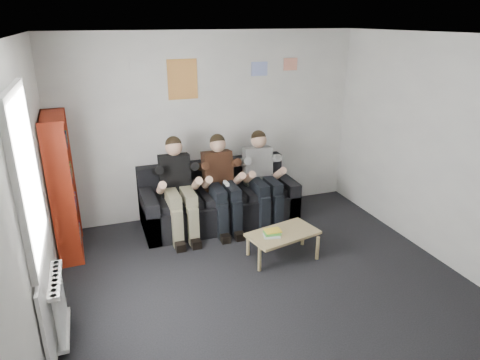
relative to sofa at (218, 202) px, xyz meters
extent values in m
plane|color=black|center=(0.04, -2.08, -0.31)|extent=(5.00, 5.00, 0.00)
plane|color=white|center=(0.04, -2.08, 2.39)|extent=(5.00, 5.00, 0.00)
plane|color=white|center=(0.04, 0.42, 1.04)|extent=(4.50, 0.00, 4.50)
plane|color=white|center=(-2.21, -2.08, 1.04)|extent=(0.00, 5.00, 5.00)
plane|color=white|center=(2.29, -2.08, 1.04)|extent=(0.00, 5.00, 5.00)
cube|color=black|center=(0.00, -0.04, -0.10)|extent=(2.22, 0.91, 0.42)
cube|color=black|center=(0.00, 0.31, 0.33)|extent=(2.22, 0.20, 0.43)
cube|color=black|center=(-1.02, -0.04, -0.01)|extent=(0.18, 0.91, 0.61)
cube|color=black|center=(1.02, -0.04, -0.01)|extent=(0.18, 0.91, 0.61)
cube|color=black|center=(0.00, -0.12, 0.17)|extent=(1.86, 0.63, 0.10)
cube|color=#992610|center=(-2.06, -0.21, 0.59)|extent=(0.27, 0.81, 1.80)
cube|color=tan|center=(0.46, -1.26, 0.02)|extent=(0.87, 0.48, 0.03)
cylinder|color=tan|center=(0.07, -1.46, -0.15)|extent=(0.04, 0.04, 0.31)
cylinder|color=tan|center=(0.85, -1.46, -0.15)|extent=(0.04, 0.04, 0.31)
cylinder|color=tan|center=(0.07, -1.07, -0.15)|extent=(0.04, 0.04, 0.31)
cylinder|color=tan|center=(0.85, -1.07, -0.15)|extent=(0.04, 0.04, 0.31)
cube|color=silver|center=(0.28, -1.31, 0.05)|extent=(0.20, 0.15, 0.02)
cube|color=green|center=(0.31, -1.27, 0.06)|extent=(0.20, 0.15, 0.02)
cube|color=yellow|center=(0.33, -1.24, 0.08)|extent=(0.20, 0.15, 0.02)
cube|color=black|center=(-0.62, 0.01, 0.50)|extent=(0.42, 0.31, 0.59)
sphere|color=tan|center=(-0.62, -0.03, 0.91)|extent=(0.23, 0.23, 0.23)
sphere|color=black|center=(-0.62, -0.01, 0.95)|extent=(0.22, 0.22, 0.22)
cube|color=gray|center=(-0.62, -0.30, 0.29)|extent=(0.38, 0.48, 0.16)
cube|color=gray|center=(-0.62, -0.53, -0.05)|extent=(0.36, 0.15, 0.52)
cube|color=black|center=(-0.62, -0.60, -0.26)|extent=(0.36, 0.27, 0.10)
cube|color=#442216|center=(0.00, 0.01, 0.49)|extent=(0.41, 0.30, 0.58)
sphere|color=tan|center=(0.00, -0.03, 0.89)|extent=(0.22, 0.22, 0.22)
sphere|color=black|center=(0.00, -0.02, 0.93)|extent=(0.21, 0.21, 0.21)
cube|color=black|center=(0.00, -0.30, 0.29)|extent=(0.37, 0.47, 0.15)
cube|color=black|center=(0.00, -0.52, -0.05)|extent=(0.35, 0.14, 0.52)
cube|color=black|center=(0.00, -0.58, -0.26)|extent=(0.35, 0.27, 0.10)
cube|color=white|center=(0.00, -0.40, 0.44)|extent=(0.04, 0.14, 0.04)
cube|color=white|center=(0.62, 0.01, 0.49)|extent=(0.41, 0.30, 0.58)
sphere|color=tan|center=(0.62, -0.03, 0.89)|extent=(0.22, 0.22, 0.22)
sphere|color=black|center=(0.62, -0.02, 0.93)|extent=(0.21, 0.21, 0.21)
cube|color=black|center=(0.62, -0.30, 0.29)|extent=(0.37, 0.47, 0.15)
cube|color=black|center=(0.62, -0.52, -0.05)|extent=(0.35, 0.14, 0.52)
cube|color=black|center=(0.62, -0.58, -0.26)|extent=(0.35, 0.27, 0.10)
cylinder|color=white|center=(-2.11, -2.16, 0.04)|extent=(0.06, 0.06, 0.60)
cylinder|color=white|center=(-2.11, -2.08, 0.04)|extent=(0.06, 0.06, 0.60)
cylinder|color=white|center=(-2.11, -2.00, 0.04)|extent=(0.06, 0.06, 0.60)
cylinder|color=white|center=(-2.11, -1.92, 0.04)|extent=(0.06, 0.06, 0.60)
cylinder|color=white|center=(-2.11, -1.84, 0.04)|extent=(0.06, 0.06, 0.60)
cylinder|color=white|center=(-2.11, -1.76, 0.04)|extent=(0.06, 0.06, 0.60)
cylinder|color=white|center=(-2.11, -1.68, 0.04)|extent=(0.06, 0.06, 0.60)
cylinder|color=white|center=(-2.11, -1.60, 0.04)|extent=(0.06, 0.06, 0.60)
cube|color=white|center=(-2.11, -1.88, -0.24)|extent=(0.10, 0.64, 0.04)
cube|color=white|center=(-2.11, -1.88, 0.32)|extent=(0.10, 0.64, 0.04)
cube|color=white|center=(-2.19, -1.88, 1.34)|extent=(0.02, 1.00, 1.30)
cube|color=white|center=(-2.18, -1.88, 2.02)|extent=(0.05, 1.12, 0.06)
cube|color=white|center=(-2.18, -1.88, 0.66)|extent=(0.05, 1.12, 0.06)
cube|color=white|center=(-2.18, -1.88, 0.14)|extent=(0.03, 1.30, 0.90)
cube|color=#DDDA4E|center=(-0.36, 0.41, 1.74)|extent=(0.42, 0.01, 0.55)
cube|color=#436CE6|center=(0.79, 0.41, 1.84)|extent=(0.25, 0.01, 0.20)
cube|color=#D542A1|center=(1.29, 0.41, 1.89)|extent=(0.22, 0.01, 0.18)
cube|color=silver|center=(-0.96, 0.41, 1.94)|extent=(0.20, 0.01, 0.14)
camera|label=1|loc=(-1.64, -5.55, 2.54)|focal=32.00mm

